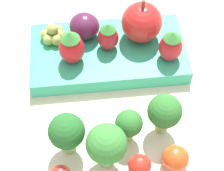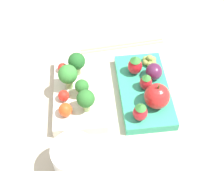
# 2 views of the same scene
# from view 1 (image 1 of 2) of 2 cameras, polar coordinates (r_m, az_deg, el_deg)

# --- Properties ---
(ground_plane) EXTENTS (4.00, 4.00, 0.00)m
(ground_plane) POSITION_cam_1_polar(r_m,az_deg,el_deg) (0.46, -0.98, -2.44)
(ground_plane) COLOR #BCB29E
(bento_box_savoury) EXTENTS (0.21, 0.13, 0.03)m
(bento_box_savoury) POSITION_cam_1_polar(r_m,az_deg,el_deg) (0.42, 0.40, -9.66)
(bento_box_savoury) COLOR silver
(bento_box_savoury) RESTS_ON ground_plane
(bento_box_fruit) EXTENTS (0.21, 0.13, 0.02)m
(bento_box_fruit) POSITION_cam_1_polar(r_m,az_deg,el_deg) (0.50, -0.33, 4.89)
(bento_box_fruit) COLOR #33A87F
(bento_box_fruit) RESTS_ON ground_plane
(broccoli_floret_0) EXTENTS (0.03, 0.03, 0.04)m
(broccoli_floret_0) POSITION_cam_1_polar(r_m,az_deg,el_deg) (0.39, 2.58, -5.89)
(broccoli_floret_0) COLOR #93B770
(broccoli_floret_0) RESTS_ON bento_box_savoury
(broccoli_floret_1) EXTENTS (0.04, 0.04, 0.06)m
(broccoli_floret_1) POSITION_cam_1_polar(r_m,az_deg,el_deg) (0.37, -6.91, -7.11)
(broccoli_floret_1) COLOR #93B770
(broccoli_floret_1) RESTS_ON bento_box_savoury
(broccoli_floret_2) EXTENTS (0.04, 0.04, 0.06)m
(broccoli_floret_2) POSITION_cam_1_polar(r_m,az_deg,el_deg) (0.39, 8.00, -4.06)
(broccoli_floret_2) COLOR #93B770
(broccoli_floret_2) RESTS_ON bento_box_savoury
(broccoli_floret_3) EXTENTS (0.04, 0.04, 0.06)m
(broccoli_floret_3) POSITION_cam_1_polar(r_m,az_deg,el_deg) (0.36, -0.85, -9.05)
(broccoli_floret_3) COLOR #93B770
(broccoli_floret_3) RESTS_ON bento_box_savoury
(cherry_tomato_1) EXTENTS (0.02, 0.02, 0.02)m
(cherry_tomato_1) POSITION_cam_1_polar(r_m,az_deg,el_deg) (0.38, 4.21, -12.08)
(cherry_tomato_1) COLOR red
(cherry_tomato_1) RESTS_ON bento_box_savoury
(cherry_tomato_2) EXTENTS (0.03, 0.03, 0.03)m
(cherry_tomato_2) POSITION_cam_1_polar(r_m,az_deg,el_deg) (0.39, 9.64, -10.86)
(cherry_tomato_2) COLOR #DB4C1E
(cherry_tomato_2) RESTS_ON bento_box_savoury
(apple) EXTENTS (0.05, 0.05, 0.06)m
(apple) POSITION_cam_1_polar(r_m,az_deg,el_deg) (0.48, 4.54, 9.58)
(apple) COLOR red
(apple) RESTS_ON bento_box_fruit
(strawberry_0) EXTENTS (0.03, 0.03, 0.05)m
(strawberry_0) POSITION_cam_1_polar(r_m,az_deg,el_deg) (0.46, -6.21, 5.85)
(strawberry_0) COLOR red
(strawberry_0) RESTS_ON bento_box_fruit
(strawberry_1) EXTENTS (0.03, 0.03, 0.04)m
(strawberry_1) POSITION_cam_1_polar(r_m,az_deg,el_deg) (0.47, -0.71, 7.47)
(strawberry_1) COLOR red
(strawberry_1) RESTS_ON bento_box_fruit
(strawberry_2) EXTENTS (0.03, 0.03, 0.05)m
(strawberry_2) POSITION_cam_1_polar(r_m,az_deg,el_deg) (0.47, 8.96, 6.00)
(strawberry_2) COLOR red
(strawberry_2) RESTS_ON bento_box_fruit
(plum) EXTENTS (0.04, 0.04, 0.04)m
(plum) POSITION_cam_1_polar(r_m,az_deg,el_deg) (0.49, -4.22, 9.01)
(plum) COLOR #511E42
(plum) RESTS_ON bento_box_fruit
(grape_cluster) EXTENTS (0.03, 0.03, 0.03)m
(grape_cluster) POSITION_cam_1_polar(r_m,az_deg,el_deg) (0.50, -8.95, 7.73)
(grape_cluster) COLOR #8EA84C
(grape_cluster) RESTS_ON bento_box_fruit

